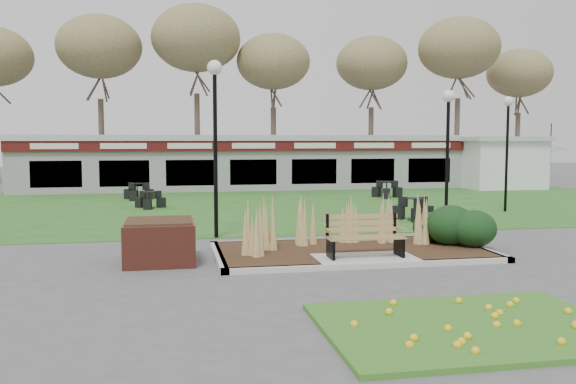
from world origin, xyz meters
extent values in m
plane|color=#515154|center=(0.00, 0.00, 0.00)|extent=(100.00, 100.00, 0.00)
cube|color=#215A1C|center=(0.00, 12.00, 0.01)|extent=(34.00, 16.00, 0.02)
cube|color=#2B671D|center=(0.00, -4.60, 0.04)|extent=(4.20, 3.00, 0.08)
cube|color=#342115|center=(0.00, 1.20, 0.06)|extent=(6.22, 3.22, 0.12)
cube|color=#B7B7B2|center=(0.00, -0.41, 0.06)|extent=(6.40, 0.18, 0.12)
cube|color=#B7B7B2|center=(0.00, 2.81, 0.06)|extent=(6.40, 0.18, 0.12)
cube|color=#B7B7B2|center=(-3.11, 1.20, 0.06)|extent=(0.18, 3.40, 0.12)
cube|color=#B7B7B2|center=(3.11, 1.20, 0.06)|extent=(0.18, 3.40, 0.12)
cube|color=#B7B7B2|center=(0.00, 0.15, 0.07)|extent=(2.20, 1.20, 0.13)
cone|color=tan|center=(-1.90, 1.60, 0.70)|extent=(0.36, 0.36, 1.15)
cone|color=tan|center=(-0.90, 2.00, 0.70)|extent=(0.36, 0.36, 1.15)
cone|color=tan|center=(0.20, 2.20, 0.70)|extent=(0.36, 0.36, 1.15)
cone|color=tan|center=(1.10, 2.00, 0.70)|extent=(0.36, 0.36, 1.15)
cone|color=tan|center=(1.90, 1.60, 0.70)|extent=(0.36, 0.36, 1.15)
cone|color=tan|center=(-2.40, 0.80, 0.70)|extent=(0.36, 0.36, 1.15)
ellipsoid|color=black|center=(2.60, 1.40, 0.59)|extent=(1.21, 1.10, 0.99)
ellipsoid|color=black|center=(3.00, 1.00, 0.54)|extent=(1.10, 1.00, 0.90)
ellipsoid|color=black|center=(2.90, 1.90, 0.53)|extent=(1.06, 0.96, 0.86)
ellipsoid|color=black|center=(2.30, 1.90, 0.48)|extent=(0.92, 0.84, 0.76)
cube|color=#9D7E47|center=(0.00, 0.15, 0.56)|extent=(1.70, 0.57, 0.04)
cube|color=#9D7E47|center=(0.00, 0.46, 0.84)|extent=(1.70, 0.13, 0.44)
cube|color=black|center=(-0.78, 0.15, 0.34)|extent=(0.06, 0.55, 0.42)
cube|color=black|center=(0.78, 0.15, 0.34)|extent=(0.06, 0.55, 0.42)
cube|color=black|center=(-0.78, 0.45, 0.81)|extent=(0.06, 0.06, 0.50)
cube|color=black|center=(0.78, 0.45, 0.81)|extent=(0.06, 0.06, 0.50)
cube|color=#9D7E47|center=(-0.82, 0.13, 0.74)|extent=(0.05, 0.50, 0.04)
cube|color=#9D7E47|center=(0.82, 0.13, 0.74)|extent=(0.05, 0.50, 0.04)
cube|color=brown|center=(-4.40, 1.00, 0.45)|extent=(1.50, 1.50, 0.90)
cube|color=#342115|center=(-4.40, 1.00, 0.92)|extent=(1.40, 1.40, 0.06)
cube|color=gray|center=(0.00, 20.00, 1.30)|extent=(24.00, 3.00, 2.60)
cube|color=#4B1010|center=(0.00, 18.45, 2.35)|extent=(24.00, 0.18, 0.55)
cube|color=silver|center=(0.00, 20.00, 2.75)|extent=(24.60, 3.40, 0.30)
cube|color=silver|center=(0.00, 18.34, 2.35)|extent=(22.00, 0.02, 0.28)
cube|color=black|center=(0.00, 18.55, 1.00)|extent=(22.00, 0.10, 1.30)
cube|color=white|center=(13.50, 18.00, 1.30)|extent=(4.00, 3.00, 2.60)
cube|color=silver|center=(13.50, 18.00, 2.70)|extent=(4.40, 3.40, 0.25)
cylinder|color=#47382B|center=(-9.00, 28.00, 2.59)|extent=(0.36, 0.36, 5.17)
ellipsoid|color=brown|center=(-9.00, 28.00, 8.39)|extent=(5.24, 5.24, 3.93)
cylinder|color=#47382B|center=(-3.00, 28.00, 2.59)|extent=(0.36, 0.36, 5.17)
ellipsoid|color=brown|center=(-3.00, 28.00, 8.39)|extent=(5.24, 5.24, 3.93)
cylinder|color=#47382B|center=(3.00, 28.00, 2.59)|extent=(0.36, 0.36, 5.17)
ellipsoid|color=brown|center=(3.00, 28.00, 8.39)|extent=(5.24, 5.24, 3.93)
cylinder|color=#47382B|center=(9.00, 28.00, 2.59)|extent=(0.36, 0.36, 5.17)
ellipsoid|color=brown|center=(9.00, 28.00, 8.39)|extent=(5.24, 5.24, 3.93)
cylinder|color=#47382B|center=(15.00, 28.00, 2.59)|extent=(0.36, 0.36, 5.17)
ellipsoid|color=brown|center=(15.00, 28.00, 8.39)|extent=(5.24, 5.24, 3.93)
cylinder|color=#47382B|center=(21.00, 28.00, 2.59)|extent=(0.36, 0.36, 5.17)
ellipsoid|color=brown|center=(21.00, 28.00, 8.39)|extent=(5.24, 5.24, 3.93)
cylinder|color=black|center=(3.32, 3.20, 1.86)|extent=(0.09, 0.09, 3.71)
sphere|color=white|center=(3.32, 3.20, 3.86)|extent=(0.33, 0.33, 0.33)
cylinder|color=black|center=(-2.95, 4.10, 2.21)|extent=(0.11, 0.11, 4.41)
sphere|color=white|center=(-2.95, 4.10, 4.59)|extent=(0.40, 0.40, 0.40)
cylinder|color=black|center=(7.99, 8.07, 1.95)|extent=(0.10, 0.10, 3.91)
sphere|color=white|center=(7.99, 8.07, 4.06)|extent=(0.35, 0.35, 0.35)
cylinder|color=black|center=(-5.62, 15.17, 0.03)|extent=(0.42, 0.42, 0.03)
cylinder|color=black|center=(-5.62, 15.17, 0.38)|extent=(0.05, 0.05, 0.69)
cylinder|color=black|center=(-5.62, 15.17, 0.73)|extent=(0.58, 0.58, 0.02)
cube|color=black|center=(-5.11, 15.32, 0.24)|extent=(0.41, 0.41, 0.44)
cube|color=black|center=(-6.00, 15.53, 0.24)|extent=(0.46, 0.46, 0.44)
cube|color=black|center=(-5.74, 14.66, 0.24)|extent=(0.39, 0.39, 0.44)
cylinder|color=black|center=(-4.97, 11.65, 0.03)|extent=(0.38, 0.38, 0.03)
cylinder|color=black|center=(-4.97, 11.65, 0.34)|extent=(0.04, 0.04, 0.61)
cylinder|color=black|center=(-4.97, 11.65, 0.65)|extent=(0.51, 0.51, 0.02)
cube|color=black|center=(-4.54, 11.83, 0.22)|extent=(0.38, 0.38, 0.39)
cube|color=black|center=(-5.35, 11.94, 0.22)|extent=(0.41, 0.41, 0.39)
cube|color=black|center=(-5.04, 11.19, 0.22)|extent=(0.33, 0.33, 0.39)
cylinder|color=black|center=(3.74, 6.44, 0.03)|extent=(0.43, 0.43, 0.03)
cylinder|color=black|center=(3.74, 6.44, 0.38)|extent=(0.05, 0.05, 0.70)
cylinder|color=black|center=(3.74, 6.44, 0.74)|extent=(0.59, 0.59, 0.02)
cube|color=black|center=(4.25, 6.60, 0.25)|extent=(0.42, 0.42, 0.45)
cube|color=black|center=(3.34, 6.81, 0.25)|extent=(0.47, 0.47, 0.45)
cube|color=black|center=(3.62, 5.91, 0.25)|extent=(0.40, 0.40, 0.45)
cylinder|color=black|center=(5.52, 13.94, 0.03)|extent=(0.44, 0.44, 0.03)
cylinder|color=black|center=(5.52, 13.94, 0.39)|extent=(0.05, 0.05, 0.72)
cylinder|color=black|center=(5.52, 13.94, 0.76)|extent=(0.60, 0.60, 0.02)
cube|color=black|center=(6.07, 14.01, 0.25)|extent=(0.38, 0.38, 0.46)
cube|color=black|center=(5.19, 14.37, 0.25)|extent=(0.48, 0.48, 0.46)
cube|color=black|center=(5.31, 13.43, 0.25)|extent=(0.44, 0.44, 0.46)
cylinder|color=black|center=(15.60, 16.67, 1.10)|extent=(0.06, 0.06, 2.20)
imported|color=#3566BC|center=(15.60, 16.67, 1.52)|extent=(2.38, 2.41, 1.75)
imported|color=black|center=(-9.77, 25.48, 0.68)|extent=(4.34, 2.34, 1.36)
camera|label=1|loc=(-4.12, -12.40, 2.70)|focal=38.00mm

